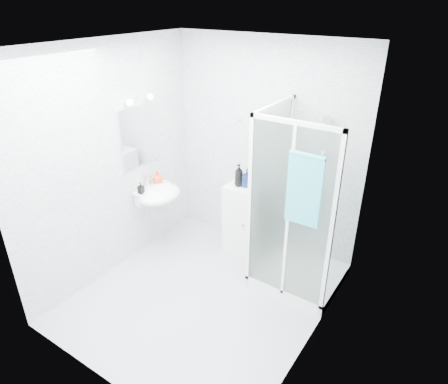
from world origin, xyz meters
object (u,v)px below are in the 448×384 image
Objects in this scene: soap_dispenser_black at (141,188)px; shampoo_bottle_a at (239,175)px; hand_towel at (304,188)px; shampoo_bottle_b at (247,178)px; storage_cabinet at (243,219)px; shower_enclosure at (292,249)px; wall_basin at (158,194)px; soap_dispenser_orange at (157,178)px.

shampoo_bottle_a is at bearing 37.94° from soap_dispenser_black.
shampoo_bottle_b is at bearing 146.42° from hand_towel.
storage_cabinet is 0.57m from shampoo_bottle_b.
soap_dispenser_black is (-0.91, -0.71, -0.13)m from shampoo_bottle_a.
shower_enclosure is 9.08× the size of shampoo_bottle_b.
wall_basin is 3.28× the size of soap_dispenser_orange.
shampoo_bottle_b is at bearing 36.87° from soap_dispenser_black.
soap_dispenser_black is at bearing -143.13° from shampoo_bottle_b.
soap_dispenser_black is (-0.07, -0.19, 0.13)m from wall_basin.
shampoo_bottle_b is at bearing 31.15° from wall_basin.
storage_cabinet is at bearing 177.54° from shampoo_bottle_b.
hand_towel is 5.07× the size of soap_dispenser_black.
storage_cabinet is 4.19× the size of shampoo_bottle_b.
hand_towel reaches higher than wall_basin.
soap_dispenser_orange is at bearing -156.26° from shampoo_bottle_b.
storage_cabinet is (-0.78, 0.24, 0.01)m from shower_enclosure.
wall_basin is at bearing -169.19° from shower_enclosure.
shower_enclosure reaches higher than shampoo_bottle_b.
hand_towel reaches higher than soap_dispenser_orange.
shower_enclosure is 0.97m from shampoo_bottle_b.
shampoo_bottle_a is 1.16m from soap_dispenser_black.
soap_dispenser_black is (0.01, -0.30, -0.02)m from soap_dispenser_orange.
soap_dispenser_orange is at bearing -154.64° from storage_cabinet.
soap_dispenser_black is at bearing -141.23° from storage_cabinet.
shampoo_bottle_b is 1.29× the size of soap_dispenser_orange.
soap_dispenser_orange is at bearing -156.27° from shampoo_bottle_a.
shower_enclosure is 1.87m from soap_dispenser_black.
shower_enclosure reaches higher than soap_dispenser_orange.
shower_enclosure is 1.83m from soap_dispenser_orange.
shampoo_bottle_a reaches higher than wall_basin.
wall_basin reaches higher than storage_cabinet.
shower_enclosure is 3.57× the size of wall_basin.
hand_towel reaches higher than shampoo_bottle_b.
shower_enclosure is 2.17× the size of storage_cabinet.
shower_enclosure is 11.72× the size of soap_dispenser_orange.
hand_towel is (1.01, -0.64, 0.96)m from storage_cabinet.
shower_enclosure is at bearing 120.14° from hand_towel.
shampoo_bottle_a is at bearing 150.20° from hand_towel.
hand_towel is at bearing -2.58° from wall_basin.
wall_basin is 0.24m from soap_dispenser_black.
shampoo_bottle_b is at bearing 23.74° from soap_dispenser_orange.
shampoo_bottle_b is (-0.73, 0.24, 0.58)m from shower_enclosure.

